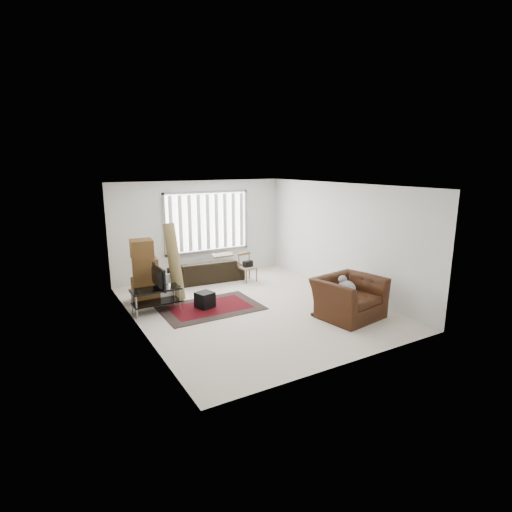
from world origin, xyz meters
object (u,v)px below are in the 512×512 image
(moving_boxes, at_px, (144,273))
(side_chair, at_px, (247,266))
(sofa, at_px, (206,267))
(armchair, at_px, (349,295))
(tv_stand, at_px, (156,295))

(moving_boxes, relative_size, side_chair, 1.92)
(sofa, distance_m, armchair, 4.22)
(tv_stand, xyz_separation_m, sofa, (1.87, 1.61, 0.00))
(sofa, relative_size, armchair, 1.36)
(moving_boxes, xyz_separation_m, armchair, (3.42, -3.12, -0.20))
(tv_stand, distance_m, armchair, 4.11)
(moving_boxes, bearing_deg, tv_stand, -88.91)
(tv_stand, relative_size, armchair, 0.72)
(sofa, bearing_deg, tv_stand, 45.22)
(sofa, height_order, armchair, armchair)
(moving_boxes, distance_m, side_chair, 2.88)
(moving_boxes, relative_size, armchair, 1.00)
(sofa, bearing_deg, armchair, 115.69)
(sofa, bearing_deg, moving_boxes, 27.48)
(sofa, bearing_deg, side_chair, 154.58)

